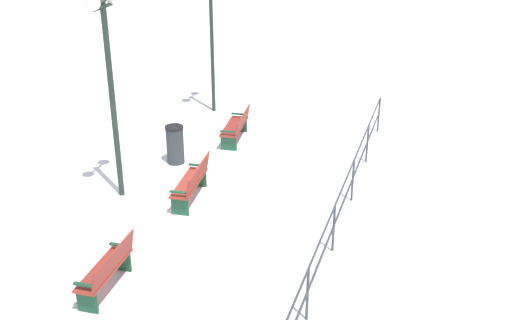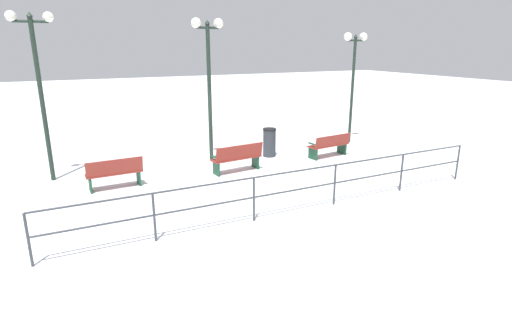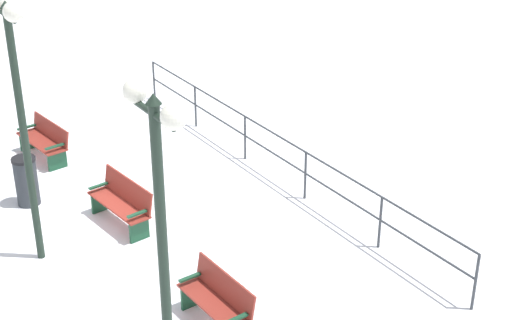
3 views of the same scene
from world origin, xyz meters
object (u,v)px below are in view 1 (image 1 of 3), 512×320
object	(u,v)px
bench_second	(192,182)
trash_bin	(175,144)
bench_third	(108,269)
lamppost_near	(211,7)
lamppost_middle	(108,55)
bench_nearest	(237,126)

from	to	relation	value
bench_second	trash_bin	xyz separation A→B (m)	(1.23, -1.77, 0.03)
bench_third	bench_second	bearing A→B (deg)	-93.86
lamppost_near	trash_bin	distance (m)	4.82
bench_third	lamppost_near	world-z (taller)	lamppost_near
trash_bin	lamppost_middle	bearing A→B (deg)	76.76
bench_second	bench_nearest	bearing A→B (deg)	-92.83
bench_nearest	bench_third	bearing A→B (deg)	84.22
bench_nearest	lamppost_near	distance (m)	3.81
bench_second	lamppost_middle	bearing A→B (deg)	2.24
lamppost_near	trash_bin	world-z (taller)	lamppost_near
bench_third	trash_bin	distance (m)	5.51
lamppost_near	lamppost_middle	size ratio (longest dim) A/B	0.92
lamppost_near	trash_bin	xyz separation A→B (m)	(-0.47, 3.94, -2.73)
lamppost_middle	trash_bin	xyz separation A→B (m)	(-0.47, -2.01, -2.84)
bench_nearest	lamppost_middle	bearing A→B (deg)	62.10
lamppost_near	trash_bin	bearing A→B (deg)	96.85
lamppost_near	lamppost_middle	xyz separation A→B (m)	(0.00, 5.95, 0.11)
bench_nearest	trash_bin	world-z (taller)	trash_bin
bench_nearest	lamppost_middle	xyz separation A→B (m)	(1.51, 3.86, 2.91)
bench_third	lamppost_near	distance (m)	9.87
bench_nearest	bench_second	size ratio (longest dim) A/B	0.98
bench_third	lamppost_near	xyz separation A→B (m)	(1.61, -9.33, 2.77)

